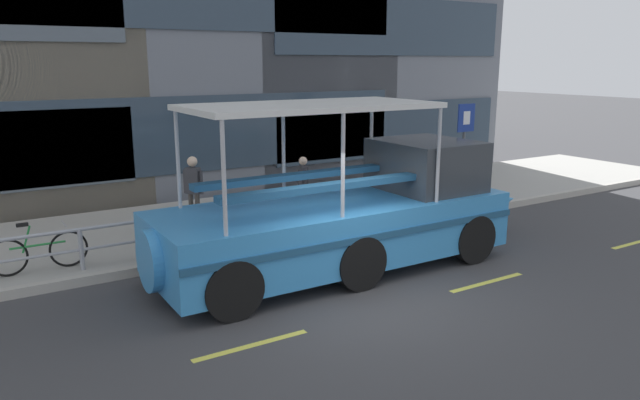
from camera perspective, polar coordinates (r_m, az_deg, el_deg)
The scene contains 11 objects.
ground_plane at distance 10.58m, azimuth 3.80°, elevation -9.16°, with size 120.00×120.00×0.00m, color #3D3D3F.
sidewalk at distance 15.22m, azimuth -8.51°, elevation -1.96°, with size 32.00×4.80×0.18m, color #A8A59E.
curb_edge at distance 13.05m, azimuth -4.15°, elevation -4.39°, with size 32.00×0.18×0.18m, color #B2ADA3.
lane_centreline at distance 10.07m, azimuth 6.12°, elevation -10.38°, with size 25.80×0.12×0.01m.
curb_guardrail at distance 13.41m, azimuth -2.82°, elevation -1.04°, with size 12.58×0.09×0.82m.
parking_sign at distance 17.02m, azimuth 13.61°, elevation 6.00°, with size 0.60×0.12×2.69m.
leaned_bicycle at distance 12.26m, azimuth -25.24°, elevation -4.51°, with size 1.74×0.46×0.96m.
duck_tour_boat at distance 11.80m, azimuth 3.41°, elevation -1.42°, with size 8.76×2.49×3.26m.
pedestrian_near_bow at distance 16.01m, azimuth 5.24°, elevation 2.78°, with size 0.44×0.27×1.61m.
pedestrian_mid_left at distance 14.82m, azimuth -1.61°, elevation 1.82°, with size 0.21×0.44×1.53m.
pedestrian_mid_right at distance 14.01m, azimuth -11.97°, elevation 1.33°, with size 0.35×0.39×1.72m.
Camera 1 is at (-5.72, -7.95, 3.99)m, focal length 33.59 mm.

